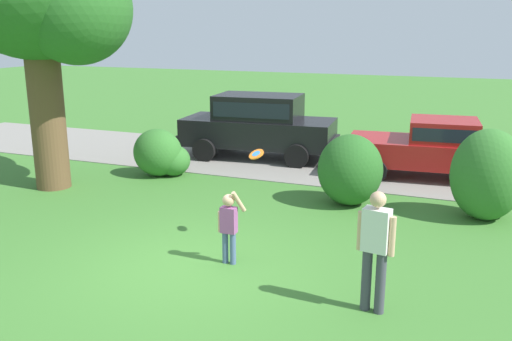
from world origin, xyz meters
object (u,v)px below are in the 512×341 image
at_px(parked_suv, 258,123).
at_px(child_thrower, 229,223).
at_px(adult_onlooker, 375,245).
at_px(frisbee, 256,154).
at_px(parked_sedan, 434,146).

bearing_deg(parked_suv, child_thrower, -71.93).
bearing_deg(adult_onlooker, child_thrower, 164.06).
xyz_separation_m(child_thrower, adult_onlooker, (2.52, -0.72, 0.27)).
distance_m(frisbee, adult_onlooker, 3.11).
relative_size(frisbee, adult_onlooker, 0.18).
relative_size(parked_suv, child_thrower, 3.76).
xyz_separation_m(parked_suv, frisbee, (2.49, -6.37, 0.58)).
xyz_separation_m(parked_suv, adult_onlooker, (4.94, -8.15, -0.09)).
distance_m(child_thrower, adult_onlooker, 2.63).
height_order(parked_sedan, parked_suv, parked_suv).
bearing_deg(adult_onlooker, parked_sedan, 88.82).
distance_m(parked_sedan, child_thrower, 7.50).
bearing_deg(parked_suv, parked_sedan, -4.78).
relative_size(parked_suv, frisbee, 15.72).
xyz_separation_m(parked_sedan, child_thrower, (-2.68, -7.01, -0.13)).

